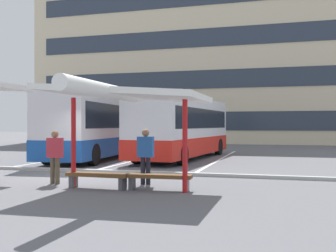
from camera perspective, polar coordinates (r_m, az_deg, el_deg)
The scene contains 13 objects.
ground_plane at distance 15.38m, azimuth -12.84°, elevation -6.72°, with size 160.00×160.00×0.00m, color slate.
terminal_building at distance 46.69m, azimuth 6.72°, elevation 10.39°, with size 37.84×13.39×23.01m.
coach_bus_0 at distance 22.45m, azimuth -9.50°, elevation -0.10°, with size 3.32×10.93×3.78m.
coach_bus_1 at distance 22.02m, azimuth 2.13°, elevation -0.35°, with size 3.35×10.39×3.59m.
lane_stripe_0 at distance 24.38m, azimuth -12.20°, elevation -4.17°, with size 0.16×14.00×0.01m, color white.
lane_stripe_1 at distance 22.74m, azimuth -3.01°, elevation -4.48°, with size 0.16×14.00×0.01m, color white.
lane_stripe_2 at distance 21.77m, azimuth 7.29°, elevation -4.69°, with size 0.16×14.00×0.01m, color white.
waiting_shelter_1 at distance 11.29m, azimuth -6.32°, elevation 4.35°, with size 4.38×5.17×2.94m.
bench_1 at distance 11.95m, azimuth -9.89°, elevation -7.05°, with size 1.90×0.48×0.45m.
bench_2 at distance 11.45m, azimuth -1.31°, elevation -7.37°, with size 1.89×0.54×0.45m.
platform_kerb at distance 16.14m, azimuth -11.34°, elevation -6.18°, with size 44.00×0.24×0.12m, color #ADADA8.
waiting_passenger_0 at distance 12.55m, azimuth -3.18°, elevation -3.71°, with size 0.50×0.23×1.71m.
waiting_passenger_1 at distance 13.13m, azimuth -15.62°, elevation -3.70°, with size 0.49×0.25×1.66m.
Camera 1 is at (7.34, -13.40, 1.84)m, focal length 43.33 mm.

